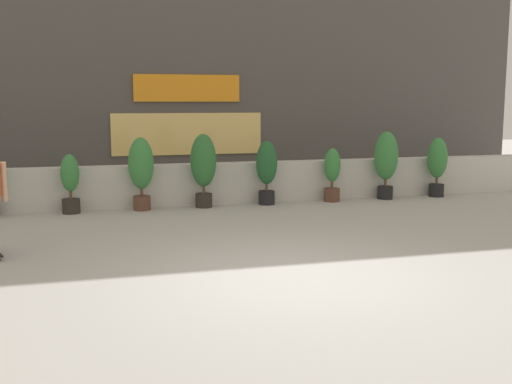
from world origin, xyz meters
The scene contains 10 objects.
ground_plane centered at (0.00, 0.00, 0.00)m, with size 48.00×48.00×0.00m, color #B2AFA8.
planter_wall centered at (0.00, 6.00, 0.45)m, with size 18.00×0.40×0.90m, color beige.
building_backdrop centered at (0.00, 10.00, 3.25)m, with size 20.00×2.08×6.50m.
potted_plant_2 centered at (-2.77, 5.55, 0.64)m, with size 0.37×0.37×1.21m.
potted_plant_3 centered at (-1.35, 5.55, 0.89)m, with size 0.53×0.53×1.52m.
potted_plant_4 centered at (-0.03, 5.55, 0.93)m, with size 0.55×0.55×1.58m.
potted_plant_5 centered at (1.38, 5.55, 0.80)m, with size 0.47×0.47×1.40m.
potted_plant_6 centered at (2.93, 5.55, 0.65)m, with size 0.37×0.37×1.21m.
potted_plant_7 centered at (4.27, 5.55, 0.92)m, with size 0.55×0.55×1.57m.
potted_plant_8 centered at (5.62, 5.55, 0.81)m, with size 0.47×0.47×1.41m.
Camera 1 is at (-2.54, -7.58, 2.28)m, focal length 44.02 mm.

